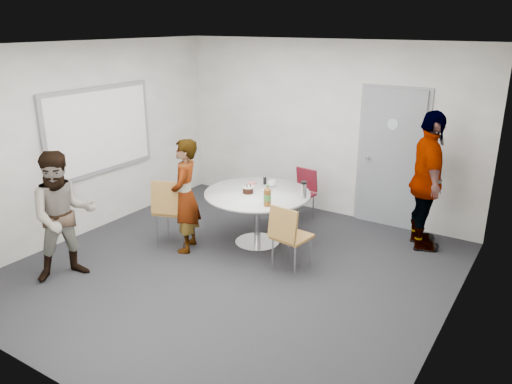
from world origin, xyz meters
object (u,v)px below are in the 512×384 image
Objects in this scene: chair_near_right at (288,232)px; person_main at (185,196)px; table at (258,200)px; chair_far at (303,189)px; chair_near_left at (171,206)px; person_right at (427,181)px; whiteboard at (100,131)px; person_left at (63,216)px; door at (391,159)px.

chair_near_right is 1.49m from person_main.
table is 1.19m from chair_far.
chair_far is (1.03, 1.87, -0.11)m from chair_near_left.
chair_near_left is at bearing 67.90° from chair_far.
person_main reaches higher than chair_far.
person_main is 3.20m from person_right.
chair_far is 1.92m from person_right.
table is at bearing 15.12° from whiteboard.
person_left is (-2.17, -1.52, 0.26)m from chair_near_right.
chair_near_left is 0.63× the size of person_main.
door is 1.13× the size of person_right.
person_left is at bearing -138.57° from chair_near_right.
chair_near_right is 1.09× the size of chair_far.
whiteboard is at bearing -164.88° from table.
whiteboard is at bearing 86.67° from person_right.
door is 4.25m from whiteboard.
table is 1.49× the size of chair_near_left.
person_left is (0.88, -1.39, -0.67)m from whiteboard.
chair_far is at bearing 37.15° from whiteboard.
chair_near_left reaches higher than chair_near_right.
chair_far is at bearing 118.33° from chair_near_right.
person_main is (1.59, -0.04, -0.69)m from whiteboard.
table is (2.31, 0.62, -0.81)m from whiteboard.
chair_far is (2.38, 1.80, -0.97)m from whiteboard.
chair_near_right is at bearing 118.48° from chair_far.
chair_near_right is 2.05m from person_right.
whiteboard is 4.61m from person_right.
person_right is at bearing 12.69° from chair_near_left.
person_main is (-0.79, -1.84, 0.29)m from chair_far.
chair_far is at bearing -157.91° from door.
chair_near_left is at bearing 96.45° from person_right.
door is at bearing 26.11° from person_right.
door is 3.25m from chair_near_left.
person_left is (-0.47, -1.32, 0.19)m from chair_near_left.
chair_near_right is at bearing 118.09° from person_right.
whiteboard is (-3.56, -2.28, 0.42)m from door.
door reaches higher than chair_far.
person_left is at bearing -129.22° from chair_near_left.
table is 1.18m from chair_near_left.
whiteboard is at bearing 157.61° from chair_near_left.
person_right reaches higher than chair_far.
chair_near_left is (-0.96, -0.69, -0.05)m from table.
chair_near_left reaches higher than chair_far.
person_left reaches higher than chair_near_right.
person_right is (1.86, -0.05, 0.46)m from chair_far.
chair_near_left is at bearing -109.03° from person_main.
chair_near_right is (0.74, -0.50, -0.12)m from table.
person_right is (2.65, 1.79, 0.18)m from person_main.
person_left is at bearing -57.70° from whiteboard.
door is at bearing 27.27° from chair_near_left.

